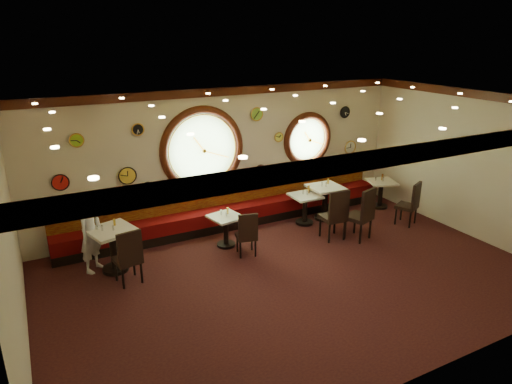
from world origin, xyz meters
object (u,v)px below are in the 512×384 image
Objects in this scene: chair_e at (411,201)px; chair_d at (363,211)px; condiment_a_salt at (102,228)px; table_b at (226,227)px; table_e at (381,191)px; table_c at (305,206)px; condiment_d_salt at (322,184)px; condiment_e_bottle at (382,177)px; chair_a at (129,254)px; condiment_c_salt at (303,192)px; condiment_b_salt at (221,213)px; condiment_e_pepper at (383,179)px; condiment_a_pepper at (113,228)px; waiter at (90,234)px; chair_b at (247,232)px; table_d at (325,198)px; condiment_d_bottle at (328,181)px; condiment_e_salt at (376,179)px; chair_c at (336,212)px; table_a at (113,245)px; condiment_d_pepper at (326,185)px; condiment_b_bottle at (228,211)px; condiment_a_bottle at (114,222)px; condiment_c_bottle at (309,189)px; condiment_b_pepper at (226,214)px; condiment_c_pepper at (307,193)px.

chair_d is at bearing 159.94° from chair_e.
table_b is at bearing -0.24° from condiment_a_salt.
table_c is at bearing 179.83° from table_e.
condiment_d_salt is 0.60× the size of condiment_e_bottle.
chair_a reaches higher than condiment_c_salt.
condiment_e_pepper reaches higher than condiment_b_salt.
waiter reaches higher than condiment_a_pepper.
chair_a is 1.01× the size of chair_e.
chair_b is at bearing -64.61° from waiter.
table_d is 0.44m from condiment_d_bottle.
chair_a reaches higher than condiment_e_salt.
chair_d reaches higher than condiment_d_salt.
chair_c is at bearing -151.41° from condiment_e_salt.
table_a is at bearing 173.57° from chair_c.
condiment_c_salt is 1.07× the size of condiment_d_pepper.
condiment_b_bottle is at bearing 4.10° from condiment_a_pepper.
chair_e reaches higher than table_b.
chair_a is at bearing -85.82° from condiment_a_bottle.
condiment_a_salt is at bearing -177.95° from condiment_b_salt.
condiment_e_bottle is at bearing 0.69° from table_d.
condiment_c_salt is at bearing -172.86° from condiment_d_bottle.
condiment_d_salt is (4.84, 0.95, 0.28)m from chair_a.
condiment_c_bottle is 1.30× the size of condiment_d_bottle.
condiment_c_salt is 0.07× the size of waiter.
condiment_b_pepper is 1.08× the size of condiment_e_salt.
condiment_a_pepper reaches higher than condiment_b_pepper.
chair_c reaches higher than condiment_c_bottle.
table_a is 0.64× the size of waiter.
table_b is at bearing -177.03° from table_e.
condiment_d_bottle is (2.90, 0.41, 0.17)m from condiment_b_pepper.
table_c is 1.23× the size of chair_b.
condiment_b_pepper is 2.30m from condiment_c_bottle.
chair_c reaches higher than condiment_b_bottle.
table_a is 5.08m from table_d.
chair_c is 6.33× the size of condiment_e_pepper.
condiment_a_pepper reaches higher than condiment_b_salt.
condiment_d_bottle is (0.63, 0.09, 0.09)m from condiment_c_bottle.
chair_a is 6.50m from chair_e.
condiment_a_bottle is at bearing -178.21° from condiment_d_salt.
condiment_c_bottle reaches higher than condiment_c_pepper.
chair_e is at bearing -37.79° from condiment_d_salt.
condiment_d_bottle is (0.78, 0.10, 0.13)m from condiment_c_salt.
waiter is (-0.51, 0.86, 0.15)m from chair_a.
chair_a is 7.31× the size of condiment_e_salt.
condiment_a_bottle is at bearing 57.77° from table_a.
condiment_a_salt reaches higher than chair_b.
condiment_e_pepper is at bearing -7.42° from condiment_d_bottle.
table_c is at bearing -179.77° from condiment_d_pepper.
table_a is 1.49× the size of chair_e.
condiment_b_bottle is 0.99× the size of condiment_d_bottle.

